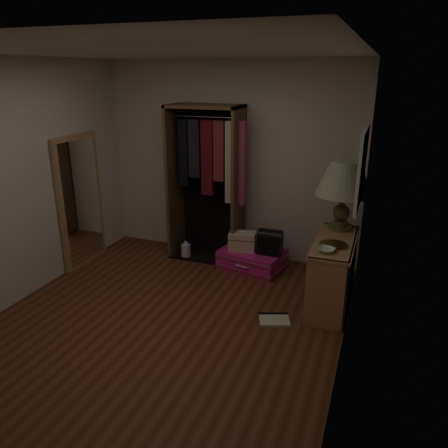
{
  "coord_description": "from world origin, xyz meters",
  "views": [
    {
      "loc": [
        1.93,
        -3.44,
        2.44
      ],
      "look_at": [
        0.3,
        0.95,
        0.8
      ],
      "focal_mm": 35.0,
      "sensor_mm": 36.0,
      "label": 1
    }
  ],
  "objects": [
    {
      "name": "floor_mirror",
      "position": [
        -1.7,
        1.0,
        0.85
      ],
      "size": [
        0.06,
        0.8,
        1.7
      ],
      "color": "#A87E51",
      "rests_on": "ground"
    },
    {
      "name": "ceramic_bowl",
      "position": [
        1.49,
        0.65,
        0.77
      ],
      "size": [
        0.21,
        0.21,
        0.04
      ],
      "primitive_type": "imported",
      "rotation": [
        0.0,
        0.0,
        -0.26
      ],
      "color": "#B1D4B2",
      "rests_on": "console_bookshelf"
    },
    {
      "name": "brass_tray",
      "position": [
        1.54,
        0.84,
        0.76
      ],
      "size": [
        0.29,
        0.29,
        0.02
      ],
      "rotation": [
        0.0,
        0.0,
        -0.0
      ],
      "color": "olive",
      "rests_on": "console_bookshelf"
    },
    {
      "name": "table_lamp",
      "position": [
        1.54,
        1.39,
        1.32
      ],
      "size": [
        0.8,
        0.8,
        0.77
      ],
      "rotation": [
        0.0,
        0.0,
        -0.37
      ],
      "color": "#4A4F26",
      "rests_on": "console_bookshelf"
    },
    {
      "name": "black_bag",
      "position": [
        0.69,
        1.57,
        0.41
      ],
      "size": [
        0.3,
        0.2,
        0.33
      ],
      "rotation": [
        0.0,
        0.0,
        -0.01
      ],
      "color": "black",
      "rests_on": "pink_suitcase"
    },
    {
      "name": "pink_suitcase",
      "position": [
        0.46,
        1.6,
        0.12
      ],
      "size": [
        0.9,
        0.72,
        0.25
      ],
      "rotation": [
        0.0,
        0.0,
        -0.19
      ],
      "color": "#D01977",
      "rests_on": "ground"
    },
    {
      "name": "floor_book",
      "position": [
        1.04,
        0.44,
        0.01
      ],
      "size": [
        0.37,
        0.34,
        0.03
      ],
      "rotation": [
        0.0,
        0.0,
        0.36
      ],
      "color": "beige",
      "rests_on": "ground"
    },
    {
      "name": "room_walls",
      "position": [
        0.08,
        0.04,
        1.5
      ],
      "size": [
        3.52,
        4.02,
        2.6
      ],
      "color": "beige",
      "rests_on": "ground"
    },
    {
      "name": "open_wardrobe",
      "position": [
        -0.2,
        1.77,
        1.21
      ],
      "size": [
        1.03,
        0.5,
        2.05
      ],
      "color": "brown",
      "rests_on": "ground"
    },
    {
      "name": "train_case",
      "position": [
        0.32,
        1.57,
        0.37
      ],
      "size": [
        0.38,
        0.29,
        0.25
      ],
      "rotation": [
        0.0,
        0.0,
        0.17
      ],
      "color": "#C7B298",
      "rests_on": "pink_suitcase"
    },
    {
      "name": "console_bookshelf",
      "position": [
        1.54,
        1.03,
        0.4
      ],
      "size": [
        0.42,
        1.12,
        0.75
      ],
      "color": "#A1714E",
      "rests_on": "ground"
    },
    {
      "name": "white_jug",
      "position": [
        -0.5,
        1.6,
        0.1
      ],
      "size": [
        0.17,
        0.17,
        0.23
      ],
      "rotation": [
        0.0,
        0.0,
        0.33
      ],
      "color": "silver",
      "rests_on": "ground"
    },
    {
      "name": "ground",
      "position": [
        0.0,
        0.0,
        0.0
      ],
      "size": [
        4.0,
        4.0,
        0.0
      ],
      "primitive_type": "plane",
      "color": "#502917",
      "rests_on": "ground"
    }
  ]
}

